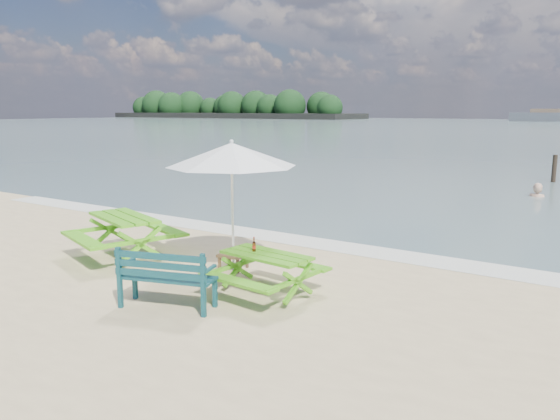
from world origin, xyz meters
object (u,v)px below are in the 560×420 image
Objects in this scene: picnic_table_right at (267,275)px; park_bench at (168,290)px; swimmer at (536,210)px; picnic_table_left at (125,238)px; patio_umbrella at (232,155)px; side_table at (233,261)px; beer_bottle at (254,247)px.

picnic_table_right is 1.14× the size of park_bench.
park_bench is 0.82× the size of swimmer.
patio_umbrella reaches higher than picnic_table_left.
picnic_table_left reaches higher than swimmer.
picnic_table_left is 2.37m from side_table.
picnic_table_right is 2.37m from patio_umbrella.
picnic_table_right is 13.31m from swimmer.
side_table is (-1.33, 0.84, -0.17)m from picnic_table_right.
beer_bottle is at bearing -37.47° from patio_umbrella.
beer_bottle is at bearing -37.47° from side_table.
swimmer is at bearing 81.67° from picnic_table_right.
patio_umbrella is at bearing 13.14° from picnic_table_left.
side_table is 1.94m from patio_umbrella.
patio_umbrella reaches higher than picnic_table_right.
side_table is 12.74m from swimmer.
swimmer is at bearing 75.20° from side_table.
picnic_table_right is at bearing -32.36° from side_table.
picnic_table_left is at bearing 175.07° from beer_bottle.
picnic_table_left is at bearing 175.19° from picnic_table_right.
park_bench is (-0.92, -1.23, -0.05)m from picnic_table_right.
picnic_table_left is at bearing -166.86° from patio_umbrella.
park_bench reaches higher than side_table.
park_bench is at bearing -78.90° from patio_umbrella.
beer_bottle is (0.67, 1.24, 0.48)m from park_bench.
patio_umbrella is (-0.41, 2.07, 1.83)m from park_bench.
picnic_table_left is 1.40× the size of picnic_table_right.
park_bench is at bearing -118.37° from beer_bottle.
picnic_table_right is at bearing -98.33° from swimmer.
side_table is 1.48m from beer_bottle.
patio_umbrella is at bearing 101.10° from park_bench.
park_bench reaches higher than swimmer.
swimmer is at bearing 78.81° from park_bench.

